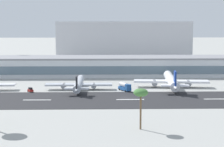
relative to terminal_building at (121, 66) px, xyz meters
The scene contains 12 objects.
ground_plane 75.00m from the terminal_building, 91.18° to the right, with size 1400.00×1400.00×0.00m, color #9E9E99.
runway_strip 79.09m from the terminal_building, 91.12° to the right, with size 800.00×37.69×0.08m, color #262628.
runway_centreline_dash_3 88.46m from the terminal_building, 116.69° to the right, with size 12.00×1.20×0.01m, color white.
runway_centreline_dash_4 79.07m from the terminal_building, 89.71° to the right, with size 12.00×1.20×0.01m, color white.
runway_centreline_dash_5 87.96m from the terminal_building, 63.96° to the right, with size 12.00×1.20×0.01m, color white.
terminal_building is the anchor object (origin of this frame).
distant_hotel_block 99.72m from the terminal_building, 85.79° to the left, with size 114.61×31.54×33.85m, color #BCBCC1.
airliner_black_tail_gate_1 58.18m from the terminal_building, 113.57° to the right, with size 33.06×42.63×8.90m.
airliner_navy_tail_gate_2 53.21m from the terminal_building, 63.52° to the right, with size 38.66×51.65×10.79m.
service_baggage_tug_0 74.95m from the terminal_building, 127.94° to the right, with size 3.21×3.52×2.20m.
service_fuel_truck_1 56.86m from the terminal_building, 90.69° to the right, with size 6.17×8.76×3.95m.
palm_tree_0 126.57m from the terminal_building, 89.91° to the right, with size 4.57×4.57×12.88m.
Camera 1 is at (-10.30, -171.46, 33.10)m, focal length 63.39 mm.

